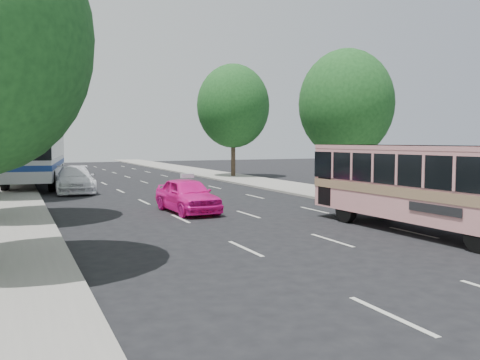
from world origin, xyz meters
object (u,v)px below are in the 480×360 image
pink_taxi (187,195)px  tour_coach_front (36,149)px  pink_bus (422,178)px  white_pickup (75,179)px  tour_coach_rear (30,153)px

pink_taxi → tour_coach_front: tour_coach_front is taller
pink_bus → tour_coach_front: (-10.80, 24.49, 0.67)m
pink_bus → white_pickup: 20.39m
tour_coach_rear → pink_bus: bearing=-71.1°
pink_taxi → pink_bus: bearing=-56.9°
pink_taxi → tour_coach_rear: bearing=97.0°
pink_taxi → tour_coach_front: bearing=104.1°
white_pickup → tour_coach_front: tour_coach_front is taller
pink_bus → white_pickup: (-9.00, 18.27, -1.02)m
tour_coach_front → tour_coach_rear: bearing=97.8°
pink_taxi → white_pickup: size_ratio=0.81×
pink_taxi → tour_coach_rear: (-5.21, 29.38, 1.23)m
pink_bus → tour_coach_front: size_ratio=0.65×
pink_taxi → tour_coach_front: 17.73m
pink_taxi → tour_coach_front: size_ratio=0.31×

